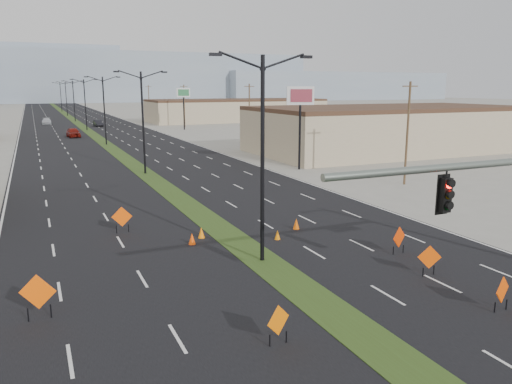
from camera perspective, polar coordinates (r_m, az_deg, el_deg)
name	(u,v)px	position (r m, az deg, el deg)	size (l,w,h in m)	color
road_surface	(85,129)	(110.33, -18.95, 6.85)	(25.00, 400.00, 0.02)	black
median_strip	(85,129)	(110.33, -18.95, 6.85)	(2.00, 400.00, 0.04)	#304017
building_se_near	(388,130)	(70.30, 14.85, 6.81)	(36.00, 18.00, 5.50)	tan
building_se_far	(237,111)	(128.95, -2.23, 9.24)	(44.00, 16.00, 5.00)	tan
mesa_center	(120,77)	(313.60, -15.27, 12.52)	(220.00, 50.00, 28.00)	#8491A3
mesa_east	(330,86)	(354.70, 8.50, 11.88)	(160.00, 50.00, 18.00)	#8491A3
streetlight_0	(262,153)	(23.95, 0.75, 4.42)	(5.15, 0.24, 10.02)	black
streetlight_1	(143,119)	(50.64, -12.80, 8.10)	(5.15, 0.24, 10.02)	black
streetlight_2	(104,108)	(78.25, -16.95, 9.13)	(5.15, 0.24, 10.02)	black
streetlight_3	(85,103)	(106.06, -18.94, 9.61)	(5.15, 0.24, 10.02)	black
streetlight_4	(74,100)	(133.96, -20.11, 9.89)	(5.15, 0.24, 10.02)	black
streetlight_5	(66,97)	(161.88, -20.87, 10.06)	(5.15, 0.24, 10.02)	black
streetlight_6	(61,96)	(189.83, -21.41, 10.19)	(5.15, 0.24, 10.02)	black
utility_pole_0	(407,132)	(45.90, 16.92, 6.58)	(1.60, 0.20, 9.00)	#4C3823
utility_pole_1	(249,113)	(75.83, -0.77, 9.01)	(1.60, 0.20, 9.00)	#4C3823
utility_pole_2	(184,105)	(108.83, -8.19, 9.78)	(1.60, 0.20, 9.00)	#4C3823
utility_pole_3	(149,101)	(142.78, -12.14, 10.12)	(1.60, 0.20, 9.00)	#4C3823
car_left	(73,133)	(92.22, -20.16, 6.40)	(1.92, 4.78, 1.63)	maroon
car_mid	(98,123)	(115.79, -17.61, 7.50)	(1.48, 4.25, 1.40)	black
car_far	(47,121)	(126.58, -22.82, 7.46)	(1.98, 4.88, 1.42)	silver
construction_sign_0	(38,293)	(20.48, -23.68, -10.56)	(1.30, 0.46, 1.80)	#FB5505
construction_sign_1	(278,322)	(17.26, 2.56, -14.62)	(1.01, 0.45, 1.43)	orange
construction_sign_2	(122,218)	(30.69, -15.08, -2.84)	(1.19, 0.26, 1.60)	#FC4F05
construction_sign_3	(502,291)	(21.75, 26.32, -10.14)	(1.03, 0.37, 1.43)	#E84504
construction_sign_4	(429,258)	(24.37, 19.21, -7.17)	(1.01, 0.49, 1.46)	#E54804
construction_sign_5	(399,238)	(26.99, 16.03, -5.10)	(1.05, 0.41, 1.47)	red
cone_0	(277,235)	(28.52, 2.47, -4.92)	(0.34, 0.34, 0.57)	orange
cone_1	(201,233)	(28.94, -6.26, -4.64)	(0.40, 0.40, 0.66)	orange
cone_2	(296,224)	(30.62, 4.62, -3.66)	(0.41, 0.41, 0.68)	#DC5304
cone_3	(192,239)	(27.86, -7.32, -5.32)	(0.40, 0.40, 0.66)	#FF4A05
pole_sign_east_near	(300,103)	(52.22, 5.09, 10.15)	(2.75, 1.32, 8.60)	black
pole_sign_east_far	(183,96)	(102.80, -8.30, 10.79)	(2.73, 0.81, 8.31)	black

